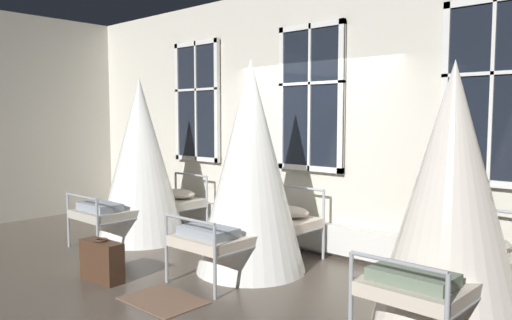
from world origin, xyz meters
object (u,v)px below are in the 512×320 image
suitcase_dark (102,261)px  cot_first (141,162)px  cot_second (251,170)px  cot_third (451,198)px

suitcase_dark → cot_first: bearing=128.7°
cot_first → cot_second: size_ratio=0.96×
suitcase_dark → cot_second: bearing=52.6°
cot_first → cot_second: (2.18, -0.01, 0.05)m
cot_second → cot_first: bearing=89.4°
cot_second → cot_third: size_ratio=1.08×
cot_third → suitcase_dark: 3.64m
cot_first → cot_second: cot_second is taller
cot_second → cot_third: (2.30, 0.03, -0.08)m
cot_first → suitcase_dark: cot_first is taller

